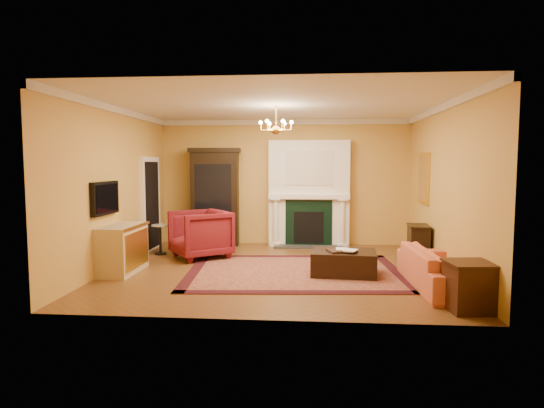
# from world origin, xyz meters

# --- Properties ---
(floor) EXTENTS (6.00, 5.50, 0.02)m
(floor) POSITION_xyz_m (0.00, 0.00, -0.01)
(floor) COLOR brown
(floor) RESTS_ON ground
(ceiling) EXTENTS (6.00, 5.50, 0.02)m
(ceiling) POSITION_xyz_m (0.00, 0.00, 3.01)
(ceiling) COLOR silver
(ceiling) RESTS_ON wall_back
(wall_back) EXTENTS (6.00, 0.02, 3.00)m
(wall_back) POSITION_xyz_m (0.00, 2.76, 1.50)
(wall_back) COLOR gold
(wall_back) RESTS_ON floor
(wall_front) EXTENTS (6.00, 0.02, 3.00)m
(wall_front) POSITION_xyz_m (0.00, -2.76, 1.50)
(wall_front) COLOR gold
(wall_front) RESTS_ON floor
(wall_left) EXTENTS (0.02, 5.50, 3.00)m
(wall_left) POSITION_xyz_m (-3.01, 0.00, 1.50)
(wall_left) COLOR gold
(wall_left) RESTS_ON floor
(wall_right) EXTENTS (0.02, 5.50, 3.00)m
(wall_right) POSITION_xyz_m (3.01, 0.00, 1.50)
(wall_right) COLOR gold
(wall_right) RESTS_ON floor
(fireplace) EXTENTS (1.90, 0.70, 2.50)m
(fireplace) POSITION_xyz_m (0.60, 2.57, 1.19)
(fireplace) COLOR white
(fireplace) RESTS_ON wall_back
(crown_molding) EXTENTS (6.00, 5.50, 0.12)m
(crown_molding) POSITION_xyz_m (0.00, 0.96, 2.94)
(crown_molding) COLOR silver
(crown_molding) RESTS_ON ceiling
(doorway) EXTENTS (0.08, 1.05, 2.10)m
(doorway) POSITION_xyz_m (-2.95, 1.70, 1.05)
(doorway) COLOR white
(doorway) RESTS_ON wall_left
(tv_panel) EXTENTS (0.09, 0.95, 0.58)m
(tv_panel) POSITION_xyz_m (-2.95, -0.60, 1.35)
(tv_panel) COLOR black
(tv_panel) RESTS_ON wall_left
(gilt_mirror) EXTENTS (0.06, 0.76, 1.05)m
(gilt_mirror) POSITION_xyz_m (2.97, 1.40, 1.65)
(gilt_mirror) COLOR gold
(gilt_mirror) RESTS_ON wall_right
(chandelier) EXTENTS (0.63, 0.55, 0.53)m
(chandelier) POSITION_xyz_m (-0.00, 0.00, 2.61)
(chandelier) COLOR gold
(chandelier) RESTS_ON ceiling
(oriental_rug) EXTENTS (4.04, 3.15, 0.02)m
(oriental_rug) POSITION_xyz_m (0.36, -0.18, 0.01)
(oriental_rug) COLOR #4D1210
(oriental_rug) RESTS_ON floor
(china_cabinet) EXTENTS (1.14, 0.58, 2.22)m
(china_cabinet) POSITION_xyz_m (-1.64, 2.49, 1.11)
(china_cabinet) COLOR black
(china_cabinet) RESTS_ON floor
(wingback_armchair) EXTENTS (1.43, 1.44, 1.09)m
(wingback_armchair) POSITION_xyz_m (-1.64, 0.93, 0.55)
(wingback_armchair) COLOR maroon
(wingback_armchair) RESTS_ON floor
(pedestal_table) EXTENTS (0.36, 0.36, 0.64)m
(pedestal_table) POSITION_xyz_m (-2.59, 1.21, 0.37)
(pedestal_table) COLOR black
(pedestal_table) RESTS_ON floor
(commode) EXTENTS (0.55, 1.15, 0.86)m
(commode) POSITION_xyz_m (-2.73, -0.46, 0.43)
(commode) COLOR #C8BB92
(commode) RESTS_ON floor
(coral_sofa) EXTENTS (0.68, 2.12, 0.82)m
(coral_sofa) POSITION_xyz_m (2.64, -1.04, 0.41)
(coral_sofa) COLOR #C65D3E
(coral_sofa) RESTS_ON floor
(end_table) EXTENTS (0.59, 0.59, 0.63)m
(end_table) POSITION_xyz_m (2.72, -2.17, 0.31)
(end_table) COLOR #35190E
(end_table) RESTS_ON floor
(console_table) EXTENTS (0.42, 0.66, 0.71)m
(console_table) POSITION_xyz_m (2.78, 0.90, 0.35)
(console_table) COLOR black
(console_table) RESTS_ON floor
(leather_ottoman) EXTENTS (1.17, 0.89, 0.41)m
(leather_ottoman) POSITION_xyz_m (1.22, -0.33, 0.22)
(leather_ottoman) COLOR black
(leather_ottoman) RESTS_ON oriental_rug
(ottoman_tray) EXTENTS (0.54, 0.47, 0.03)m
(ottoman_tray) POSITION_xyz_m (1.17, -0.40, 0.44)
(ottoman_tray) COLOR black
(ottoman_tray) RESTS_ON leather_ottoman
(book_a) EXTENTS (0.21, 0.03, 0.28)m
(book_a) POSITION_xyz_m (1.07, -0.42, 0.60)
(book_a) COLOR gray
(book_a) RESTS_ON ottoman_tray
(book_b) EXTENTS (0.20, 0.09, 0.28)m
(book_b) POSITION_xyz_m (1.22, -0.46, 0.60)
(book_b) COLOR gray
(book_b) RESTS_ON ottoman_tray
(topiary_left) EXTENTS (0.15, 0.15, 0.40)m
(topiary_left) POSITION_xyz_m (-0.14, 2.53, 1.45)
(topiary_left) COLOR tan
(topiary_left) RESTS_ON fireplace
(topiary_right) EXTENTS (0.16, 0.16, 0.42)m
(topiary_right) POSITION_xyz_m (1.20, 2.53, 1.46)
(topiary_right) COLOR tan
(topiary_right) RESTS_ON fireplace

